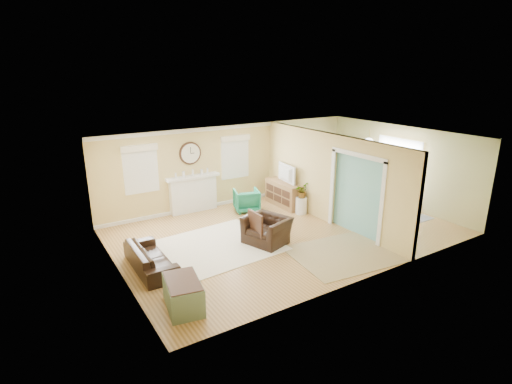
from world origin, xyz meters
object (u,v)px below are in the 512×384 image
green_chair (247,200)px  credenza (284,194)px  sofa (150,258)px  dining_table (371,203)px  eames_chair (267,230)px

green_chair → credenza: credenza is taller
sofa → credenza: size_ratio=1.25×
green_chair → dining_table: (3.27, -2.14, -0.05)m
eames_chair → green_chair: 2.48m
sofa → dining_table: bearing=-89.6°
dining_table → sofa: bearing=93.3°
sofa → green_chair: 4.36m
eames_chair → sofa: bearing=-112.7°
credenza → dining_table: (1.97, -1.92, -0.11)m
sofa → credenza: (5.09, 1.93, 0.13)m
sofa → eames_chair: 3.01m
credenza → dining_table: 2.76m
sofa → eames_chair: bearing=-93.5°
green_chair → dining_table: bearing=164.9°
dining_table → credenza: bearing=49.0°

